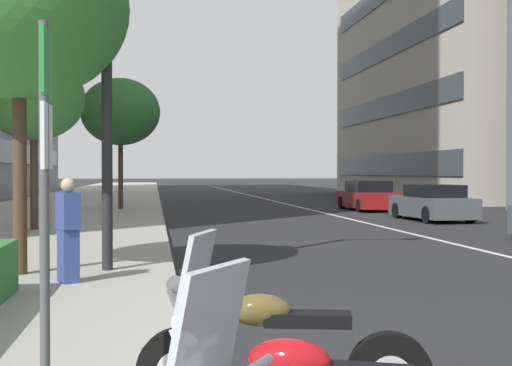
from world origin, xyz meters
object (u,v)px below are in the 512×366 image
street_tree_near_plaza_corner (34,98)px  car_far_down_avenue (368,197)px  pedestrian_on_plaza (68,230)px  motorcycle_by_sign_pole (280,359)px  parking_sign_by_curb (45,179)px  car_lead_in_lane (432,204)px  street_tree_far_plaza (19,7)px  street_tree_by_lamp_post (120,112)px

street_tree_near_plaza_corner → car_far_down_avenue: bearing=-52.3°
car_far_down_avenue → street_tree_near_plaza_corner: bearing=128.3°
car_far_down_avenue → pedestrian_on_plaza: 23.02m
motorcycle_by_sign_pole → parking_sign_by_curb: size_ratio=0.84×
car_lead_in_lane → street_tree_far_plaza: street_tree_far_plaza is taller
street_tree_by_lamp_post → pedestrian_on_plaza: 20.61m
street_tree_far_plaza → street_tree_by_lamp_post: 19.34m
street_tree_near_plaza_corner → pedestrian_on_plaza: bearing=-167.4°
street_tree_near_plaza_corner → car_lead_in_lane: bearing=-75.4°
pedestrian_on_plaza → motorcycle_by_sign_pole: bearing=86.2°
car_far_down_avenue → parking_sign_by_curb: bearing=158.2°
motorcycle_by_sign_pole → street_tree_near_plaza_corner: bearing=-60.9°
street_tree_far_plaza → street_tree_near_plaza_corner: street_tree_far_plaza is taller
car_far_down_avenue → street_tree_near_plaza_corner: 17.33m
car_far_down_avenue → street_tree_far_plaza: 22.96m
street_tree_far_plaza → street_tree_near_plaza_corner: size_ratio=1.16×
car_far_down_avenue → street_tree_far_plaza: (-19.09, 12.17, 3.81)m
motorcycle_by_sign_pole → street_tree_far_plaza: 8.11m
motorcycle_by_sign_pole → street_tree_by_lamp_post: (25.65, 2.42, 4.12)m
car_lead_in_lane → parking_sign_by_curb: parking_sign_by_curb is taller
motorcycle_by_sign_pole → street_tree_by_lamp_post: street_tree_by_lamp_post is taller
car_lead_in_lane → pedestrian_on_plaza: size_ratio=2.66×
motorcycle_by_sign_pole → street_tree_far_plaza: street_tree_far_plaza is taller
street_tree_near_plaza_corner → parking_sign_by_curb: bearing=-169.9°
pedestrian_on_plaza → car_lead_in_lane: bearing=-157.2°
car_far_down_avenue → pedestrian_on_plaza: (-20.05, 11.30, 0.28)m
motorcycle_by_sign_pole → street_tree_by_lamp_post: bearing=-71.7°
car_lead_in_lane → street_tree_by_lamp_post: 14.29m
motorcycle_by_sign_pole → pedestrian_on_plaza: 5.81m
motorcycle_by_sign_pole → car_lead_in_lane: car_lead_in_lane is taller
parking_sign_by_curb → car_far_down_avenue: bearing=-22.3°
car_far_down_avenue → motorcycle_by_sign_pole: bearing=160.8°
car_lead_in_lane → street_tree_far_plaza: bearing=132.6°
parking_sign_by_curb → pedestrian_on_plaza: bearing=5.9°
street_tree_far_plaza → street_tree_near_plaza_corner: 8.79m
car_lead_in_lane → street_tree_near_plaza_corner: 14.54m
motorcycle_by_sign_pole → car_lead_in_lane: size_ratio=0.52×
motorcycle_by_sign_pole → car_lead_in_lane: (18.56, -9.36, 0.22)m
street_tree_near_plaza_corner → pedestrian_on_plaza: street_tree_near_plaza_corner is taller
motorcycle_by_sign_pole → street_tree_near_plaza_corner: street_tree_near_plaza_corner is taller
parking_sign_by_curb → pedestrian_on_plaza: parking_sign_by_curb is taller
motorcycle_by_sign_pole → car_far_down_avenue: bearing=-96.8°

